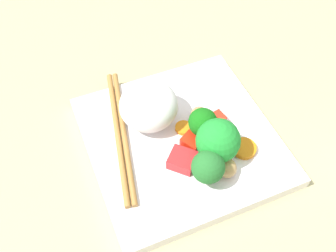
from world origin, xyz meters
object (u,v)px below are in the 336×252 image
square_plate (181,141)px  carrot_slice_2 (219,142)px  rice_mound (149,106)px  broccoli_floret_2 (203,123)px  chopstick_pair (121,133)px

square_plate → carrot_slice_2: carrot_slice_2 is taller
square_plate → rice_mound: size_ratio=3.07×
carrot_slice_2 → broccoli_floret_2: bearing=133.0°
carrot_slice_2 → rice_mound: bearing=132.5°
rice_mound → broccoli_floret_2: size_ratio=1.48×
square_plate → broccoli_floret_2: broccoli_floret_2 is taller
rice_mound → broccoli_floret_2: bearing=-47.7°
broccoli_floret_2 → chopstick_pair: bearing=153.7°
rice_mound → broccoli_floret_2: 7.46cm
square_plate → broccoli_floret_2: (2.29, -1.17, 4.16)cm
square_plate → rice_mound: bearing=122.1°
chopstick_pair → broccoli_floret_2: bearing=76.4°
broccoli_floret_2 → carrot_slice_2: 3.79cm
square_plate → chopstick_pair: 8.02cm
rice_mound → chopstick_pair: size_ratio=0.37×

